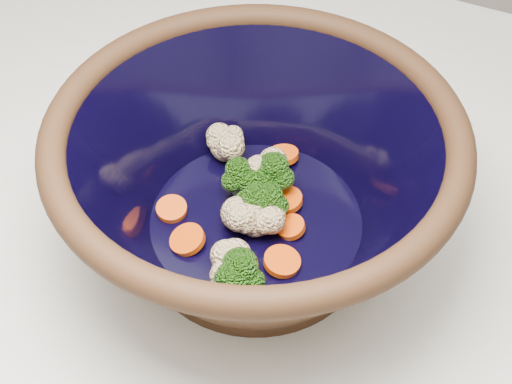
{
  "coord_description": "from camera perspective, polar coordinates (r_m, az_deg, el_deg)",
  "views": [
    {
      "loc": [
        0.14,
        -0.25,
        1.43
      ],
      "look_at": [
        -0.04,
        0.12,
        0.97
      ],
      "focal_mm": 50.0,
      "sensor_mm": 36.0,
      "label": 1
    }
  ],
  "objects": [
    {
      "name": "mixing_bowl",
      "position": [
        0.61,
        0.0,
        0.93
      ],
      "size": [
        0.44,
        0.44,
        0.15
      ],
      "rotation": [
        0.0,
        0.0,
        0.4
      ],
      "color": "black",
      "rests_on": "counter"
    },
    {
      "name": "vegetable_pile",
      "position": [
        0.63,
        -0.41,
        -0.77
      ],
      "size": [
        0.15,
        0.19,
        0.05
      ],
      "color": "#608442",
      "rests_on": "mixing_bowl"
    }
  ]
}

